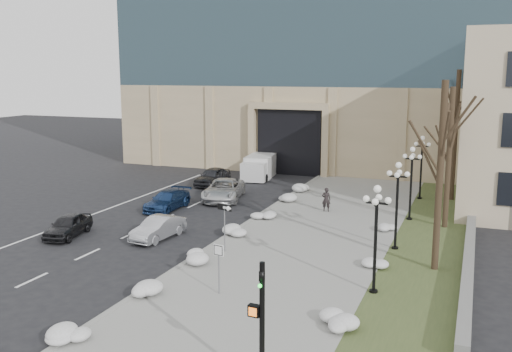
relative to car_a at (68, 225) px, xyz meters
The scene contains 32 objects.
ground 12.71m from the car_a, 40.88° to the right, with size 160.00×160.00×0.00m, color black.
sidewalk 14.30m from the car_a, 23.48° to the left, with size 9.00×40.00×0.12m, color gray.
curb 10.33m from the car_a, 33.49° to the left, with size 0.30×40.00×0.14m, color gray.
grass_strip 20.42m from the car_a, 16.19° to the left, with size 4.00×40.00×0.10m, color #3A4723.
stone_wall 22.93m from the car_a, 19.60° to the left, with size 0.50×30.00×0.70m, color slate.
car_a is the anchor object (origin of this frame).
car_b 5.30m from the car_a, 15.81° to the left, with size 1.34×3.84×1.27m, color #A7A9AF.
car_c 8.02m from the car_a, 75.38° to the left, with size 1.79×4.41×1.28m, color navy.
car_d 12.70m from the car_a, 69.77° to the left, with size 2.51×5.45×1.51m, color silver.
car_e 16.62m from the car_a, 85.72° to the left, with size 1.75×4.34×1.48m, color #2A2B2E.
pedestrian 16.47m from the car_a, 40.94° to the left, with size 0.59×0.39×1.61m, color black.
box_truck 21.73m from the car_a, 80.35° to the left, with size 2.96×6.45×1.97m.
one_way_sign 9.97m from the car_a, ahead, with size 0.97×0.46×2.63m.
keep_sign 12.85m from the car_a, 22.41° to the right, with size 0.49×0.13×2.27m.
traffic_signal 19.59m from the car_a, 34.54° to the right, with size 0.69×0.92×4.04m.
snow_clump_a 13.77m from the car_a, 50.65° to the right, with size 1.10×1.60×0.36m, color silver.
snow_clump_b 11.05m from the car_a, 33.11° to the right, with size 1.10×1.60×0.36m, color silver.
snow_clump_c 9.28m from the car_a, ahead, with size 1.10×1.60×0.36m, color silver.
snow_clump_d 9.62m from the car_a, 19.48° to the left, with size 1.10×1.60×0.36m, color silver.
snow_clump_e 11.96m from the car_a, 39.34° to the left, with size 1.10×1.60×0.36m, color silver.
snow_clump_f 15.40m from the car_a, 54.72° to the left, with size 1.10×1.60×0.36m, color silver.
snow_clump_g 18.63m from the car_a, 61.92° to the left, with size 1.10×1.60×0.36m, color silver.
snow_clump_h 18.31m from the car_a, 18.61° to the right, with size 1.10×1.60×0.36m, color silver.
snow_clump_i 17.34m from the car_a, ahead, with size 1.10×1.60×0.36m, color silver.
snow_clump_j 18.69m from the car_a, 22.86° to the left, with size 1.10×1.60×0.36m, color silver.
lamppost_a 18.21m from the car_a, ahead, with size 1.18×1.18×4.76m.
lamppost_b 18.54m from the car_a, 13.17° to the left, with size 1.18×1.18×4.76m.
lamppost_c 20.99m from the car_a, 30.84° to the left, with size 1.18×1.18×4.76m.
lamppost_d 24.94m from the car_a, 43.84° to the left, with size 1.18×1.18×4.76m.
tree_near 20.83m from the car_a, ahead, with size 3.20×3.20×9.00m.
tree_mid 22.84m from the car_a, 25.74° to the left, with size 3.20×3.20×8.50m.
tree_far 27.34m from the car_a, 41.35° to the left, with size 3.20×3.20×9.50m.
Camera 1 is at (12.01, -17.25, 9.39)m, focal length 40.00 mm.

